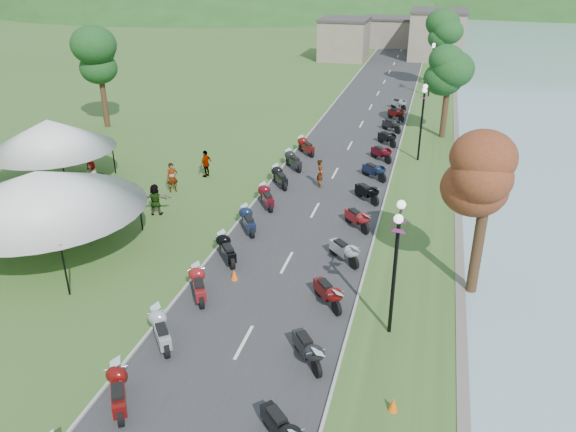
% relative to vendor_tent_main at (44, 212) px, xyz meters
% --- Properties ---
extents(road, '(7.00, 120.00, 0.02)m').
position_rel_vendor_tent_main_xyz_m(road, '(11.08, 19.72, -1.99)').
color(road, '#323234').
rests_on(road, ground).
extents(hills_backdrop, '(360.00, 120.00, 76.00)m').
position_rel_vendor_tent_main_xyz_m(hills_backdrop, '(11.08, 179.72, -2.00)').
color(hills_backdrop, '#285621').
rests_on(hills_backdrop, ground).
extents(far_building, '(18.00, 16.00, 5.00)m').
position_rel_vendor_tent_main_xyz_m(far_building, '(9.08, 64.72, 0.50)').
color(far_building, gray).
rests_on(far_building, ground).
extents(moto_row_left, '(2.60, 40.26, 1.10)m').
position_rel_vendor_tent_main_xyz_m(moto_row_left, '(8.36, -1.96, -1.45)').
color(moto_row_left, '#331411').
rests_on(moto_row_left, ground).
extents(moto_row_right, '(2.60, 49.43, 1.10)m').
position_rel_vendor_tent_main_xyz_m(moto_row_right, '(13.61, 7.94, -1.45)').
color(moto_row_right, '#331411').
rests_on(moto_row_right, ground).
extents(vendor_tent_main, '(6.21, 6.21, 4.00)m').
position_rel_vendor_tent_main_xyz_m(vendor_tent_main, '(0.00, 0.00, 0.00)').
color(vendor_tent_main, white).
rests_on(vendor_tent_main, ground).
extents(vendor_tent_side, '(4.97, 4.97, 4.00)m').
position_rel_vendor_tent_main_xyz_m(vendor_tent_side, '(-5.03, 7.63, 0.00)').
color(vendor_tent_side, white).
rests_on(vendor_tent_side, ground).
extents(tree_lakeside, '(2.87, 2.87, 7.99)m').
position_rel_vendor_tent_main_xyz_m(tree_lakeside, '(19.10, 1.47, 1.99)').
color(tree_lakeside, '#1E531F').
rests_on(tree_lakeside, ground).
extents(pedestrian_a, '(0.80, 0.77, 1.77)m').
position_rel_vendor_tent_main_xyz_m(pedestrian_a, '(2.38, 8.25, -2.00)').
color(pedestrian_a, slate).
rests_on(pedestrian_a, ground).
extents(pedestrian_b, '(1.00, 0.71, 1.86)m').
position_rel_vendor_tent_main_xyz_m(pedestrian_b, '(-0.56, 5.56, -2.00)').
color(pedestrian_b, slate).
rests_on(pedestrian_b, ground).
extents(pedestrian_c, '(0.86, 1.07, 1.55)m').
position_rel_vendor_tent_main_xyz_m(pedestrian_c, '(1.00, 1.29, -2.00)').
color(pedestrian_c, slate).
rests_on(pedestrian_c, ground).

